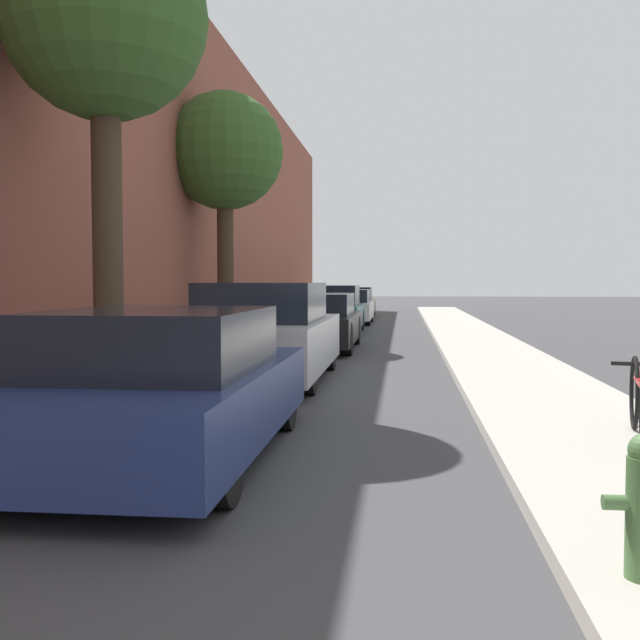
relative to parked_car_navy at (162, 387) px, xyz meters
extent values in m
plane|color=#3D3D3F|center=(0.96, 8.91, -0.62)|extent=(120.00, 120.00, 0.00)
cube|color=#ADA89E|center=(-1.94, 8.91, -0.56)|extent=(2.00, 52.00, 0.12)
cube|color=#ADA89E|center=(3.86, 8.91, -0.56)|extent=(2.00, 52.00, 0.12)
cube|color=brown|center=(-3.29, 8.91, 3.53)|extent=(0.70, 52.00, 8.30)
cylinder|color=black|center=(-0.83, 1.37, -0.29)|extent=(0.22, 0.66, 0.66)
cylinder|color=black|center=(0.83, 1.37, -0.29)|extent=(0.22, 0.66, 0.66)
cylinder|color=black|center=(0.83, -1.28, -0.29)|extent=(0.22, 0.66, 0.66)
cube|color=navy|center=(0.00, 0.05, -0.14)|extent=(1.89, 4.29, 0.61)
cube|color=black|center=(0.00, -0.13, 0.42)|extent=(1.67, 2.23, 0.51)
cylinder|color=black|center=(-0.87, 6.61, -0.28)|extent=(0.22, 0.68, 0.68)
cylinder|color=black|center=(0.79, 6.61, -0.28)|extent=(0.22, 0.68, 0.68)
cylinder|color=black|center=(-0.87, 3.74, -0.28)|extent=(0.22, 0.68, 0.68)
cylinder|color=black|center=(0.79, 3.74, -0.28)|extent=(0.22, 0.68, 0.68)
cube|color=silver|center=(-0.04, 5.18, -0.06)|extent=(1.88, 4.62, 0.75)
cube|color=black|center=(-0.04, 4.99, 0.60)|extent=(1.66, 2.40, 0.58)
cylinder|color=black|center=(-0.60, 11.91, -0.28)|extent=(0.22, 0.68, 0.68)
cylinder|color=black|center=(0.91, 11.91, -0.28)|extent=(0.22, 0.68, 0.68)
cylinder|color=black|center=(-0.60, 9.10, -0.28)|extent=(0.22, 0.68, 0.68)
cylinder|color=black|center=(0.91, 9.10, -0.28)|extent=(0.22, 0.68, 0.68)
cube|color=black|center=(0.16, 10.50, -0.13)|extent=(1.72, 4.53, 0.61)
cube|color=black|center=(0.16, 10.32, 0.40)|extent=(1.51, 2.36, 0.47)
cylinder|color=black|center=(-0.78, 17.12, -0.29)|extent=(0.22, 0.67, 0.67)
cylinder|color=black|center=(0.73, 17.12, -0.29)|extent=(0.22, 0.67, 0.67)
cylinder|color=black|center=(-0.78, 14.61, -0.29)|extent=(0.22, 0.67, 0.67)
cylinder|color=black|center=(0.73, 14.61, -0.29)|extent=(0.22, 0.67, 0.67)
cube|color=#1E6066|center=(-0.03, 15.87, -0.12)|extent=(1.72, 4.05, 0.64)
cube|color=black|center=(-0.03, 15.70, 0.49)|extent=(1.51, 2.10, 0.59)
cylinder|color=black|center=(-0.84, 22.01, -0.30)|extent=(0.22, 0.65, 0.65)
cylinder|color=black|center=(0.83, 22.01, -0.30)|extent=(0.22, 0.65, 0.65)
cylinder|color=black|center=(-0.84, 19.53, -0.30)|extent=(0.22, 0.65, 0.65)
cylinder|color=black|center=(0.83, 19.53, -0.30)|extent=(0.22, 0.65, 0.65)
cube|color=silver|center=(0.00, 20.77, -0.15)|extent=(1.90, 4.00, 0.60)
cube|color=black|center=(0.00, 20.61, 0.38)|extent=(1.67, 2.08, 0.46)
cylinder|color=black|center=(-0.83, 27.16, -0.30)|extent=(0.22, 0.65, 0.65)
cylinder|color=black|center=(0.72, 27.16, -0.30)|extent=(0.22, 0.65, 0.65)
cylinder|color=black|center=(-0.83, 24.70, -0.30)|extent=(0.22, 0.65, 0.65)
cylinder|color=black|center=(0.72, 24.70, -0.30)|extent=(0.22, 0.65, 0.65)
cube|color=tan|center=(-0.06, 25.93, -0.14)|extent=(1.75, 3.96, 0.61)
cube|color=black|center=(-0.06, 25.77, 0.41)|extent=(1.54, 2.06, 0.49)
cylinder|color=#423323|center=(-1.55, 2.67, 1.47)|extent=(0.37, 0.37, 3.95)
sphere|color=#335623|center=(-1.55, 2.67, 4.13)|extent=(2.51, 2.51, 2.51)
cylinder|color=#423323|center=(-2.10, 11.06, 1.35)|extent=(0.39, 0.39, 3.71)
sphere|color=#335623|center=(-2.10, 11.06, 3.96)|extent=(2.75, 2.75, 2.75)
cylinder|color=#47703D|center=(3.08, -2.56, -0.14)|extent=(0.12, 0.07, 0.07)
torus|color=black|center=(4.27, 1.17, -0.15)|extent=(0.19, 0.70, 0.71)
cube|color=maroon|center=(4.17, 0.67, 0.01)|extent=(0.21, 0.85, 0.04)
cube|color=black|center=(4.26, 1.09, 0.13)|extent=(0.44, 0.13, 0.04)
camera|label=1|loc=(2.07, -6.21, 0.92)|focal=41.93mm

